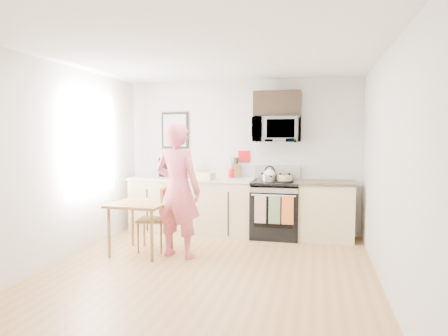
% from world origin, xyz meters
% --- Properties ---
extents(floor, '(4.60, 4.60, 0.00)m').
position_xyz_m(floor, '(0.00, 0.00, 0.00)').
color(floor, '#A1723E').
rests_on(floor, ground).
extents(back_wall, '(4.00, 0.04, 2.60)m').
position_xyz_m(back_wall, '(0.00, 2.30, 1.30)').
color(back_wall, beige).
rests_on(back_wall, floor).
extents(front_wall, '(4.00, 0.04, 2.60)m').
position_xyz_m(front_wall, '(0.00, -2.30, 1.30)').
color(front_wall, beige).
rests_on(front_wall, floor).
extents(left_wall, '(0.04, 4.60, 2.60)m').
position_xyz_m(left_wall, '(-2.00, 0.00, 1.30)').
color(left_wall, beige).
rests_on(left_wall, floor).
extents(right_wall, '(0.04, 4.60, 2.60)m').
position_xyz_m(right_wall, '(2.00, 0.00, 1.30)').
color(right_wall, beige).
rests_on(right_wall, floor).
extents(ceiling, '(4.00, 4.60, 0.04)m').
position_xyz_m(ceiling, '(0.00, 0.00, 2.60)').
color(ceiling, white).
rests_on(ceiling, back_wall).
extents(window, '(0.06, 1.40, 1.50)m').
position_xyz_m(window, '(-1.96, 0.80, 1.55)').
color(window, white).
rests_on(window, left_wall).
extents(cabinet_left, '(2.10, 0.60, 0.90)m').
position_xyz_m(cabinet_left, '(-0.80, 2.00, 0.45)').
color(cabinet_left, '#D0BB85').
rests_on(cabinet_left, floor).
extents(countertop_left, '(2.14, 0.64, 0.04)m').
position_xyz_m(countertop_left, '(-0.80, 2.00, 0.92)').
color(countertop_left, beige).
rests_on(countertop_left, cabinet_left).
extents(cabinet_right, '(0.84, 0.60, 0.90)m').
position_xyz_m(cabinet_right, '(1.43, 2.00, 0.45)').
color(cabinet_right, '#D0BB85').
rests_on(cabinet_right, floor).
extents(countertop_right, '(0.88, 0.64, 0.04)m').
position_xyz_m(countertop_right, '(1.43, 2.00, 0.92)').
color(countertop_right, black).
rests_on(countertop_right, cabinet_right).
extents(range, '(0.76, 0.70, 1.16)m').
position_xyz_m(range, '(0.63, 1.98, 0.44)').
color(range, black).
rests_on(range, floor).
extents(microwave, '(0.76, 0.51, 0.42)m').
position_xyz_m(microwave, '(0.63, 2.08, 1.76)').
color(microwave, '#A7A7AC').
rests_on(microwave, back_wall).
extents(upper_cabinet, '(0.76, 0.35, 0.40)m').
position_xyz_m(upper_cabinet, '(0.63, 2.12, 2.18)').
color(upper_cabinet, black).
rests_on(upper_cabinet, back_wall).
extents(wall_art, '(0.50, 0.04, 0.65)m').
position_xyz_m(wall_art, '(-1.20, 2.28, 1.75)').
color(wall_art, black).
rests_on(wall_art, back_wall).
extents(wall_trivet, '(0.20, 0.02, 0.20)m').
position_xyz_m(wall_trivet, '(0.05, 2.28, 1.30)').
color(wall_trivet, '#B60F13').
rests_on(wall_trivet, back_wall).
extents(person, '(0.75, 0.57, 1.84)m').
position_xyz_m(person, '(-0.56, 0.62, 0.92)').
color(person, '#E33E5E').
rests_on(person, floor).
extents(dining_table, '(0.77, 0.77, 0.73)m').
position_xyz_m(dining_table, '(-1.12, 0.65, 0.64)').
color(dining_table, brown).
rests_on(dining_table, floor).
extents(chair, '(0.49, 0.45, 0.92)m').
position_xyz_m(chair, '(-0.90, 0.85, 0.60)').
color(chair, brown).
rests_on(chair, floor).
extents(knife_block, '(0.16, 0.18, 0.24)m').
position_xyz_m(knife_block, '(-0.07, 2.20, 1.06)').
color(knife_block, brown).
rests_on(knife_block, countertop_left).
extents(utensil_crock, '(0.13, 0.13, 0.39)m').
position_xyz_m(utensil_crock, '(-0.13, 2.16, 1.09)').
color(utensil_crock, '#B60F13').
rests_on(utensil_crock, countertop_left).
extents(fruit_bowl, '(0.30, 0.30, 0.11)m').
position_xyz_m(fruit_bowl, '(-0.89, 2.04, 0.98)').
color(fruit_bowl, silver).
rests_on(fruit_bowl, countertop_left).
extents(milk_carton, '(0.13, 0.13, 0.28)m').
position_xyz_m(milk_carton, '(-0.90, 2.03, 1.08)').
color(milk_carton, tan).
rests_on(milk_carton, countertop_left).
extents(coffee_maker, '(0.21, 0.29, 0.33)m').
position_xyz_m(coffee_maker, '(-1.34, 2.14, 1.10)').
color(coffee_maker, black).
rests_on(coffee_maker, countertop_left).
extents(bread_bag, '(0.34, 0.26, 0.11)m').
position_xyz_m(bread_bag, '(-0.49, 1.78, 1.00)').
color(bread_bag, tan).
rests_on(bread_bag, countertop_left).
extents(cake, '(0.29, 0.29, 0.09)m').
position_xyz_m(cake, '(0.77, 1.95, 0.97)').
color(cake, black).
rests_on(cake, range).
extents(kettle, '(0.19, 0.19, 0.24)m').
position_xyz_m(kettle, '(0.52, 2.05, 1.03)').
color(kettle, silver).
rests_on(kettle, range).
extents(pot, '(0.22, 0.36, 0.11)m').
position_xyz_m(pot, '(0.52, 1.89, 0.98)').
color(pot, '#A7A7AC').
rests_on(pot, range).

